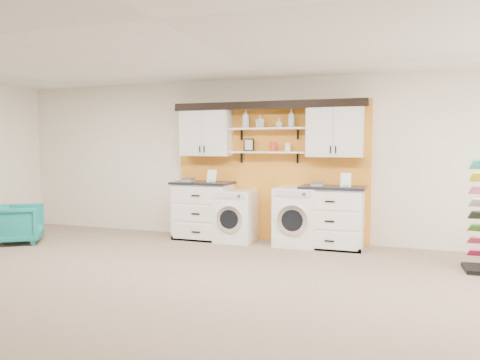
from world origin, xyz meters
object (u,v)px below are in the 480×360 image
at_px(washer, 236,216).
at_px(armchair, 19,224).
at_px(base_cabinet_right, 332,217).
at_px(base_cabinet_left, 203,210).
at_px(dryer, 297,216).

distance_m(washer, armchair, 3.66).
bearing_deg(washer, base_cabinet_right, 0.12).
relative_size(base_cabinet_left, washer, 1.17).
distance_m(base_cabinet_left, base_cabinet_right, 2.26).
bearing_deg(base_cabinet_left, washer, -0.31).
xyz_separation_m(washer, armchair, (-3.41, -1.34, -0.12)).
height_order(base_cabinet_left, washer, base_cabinet_left).
height_order(dryer, armchair, dryer).
xyz_separation_m(base_cabinet_left, dryer, (1.68, -0.00, -0.02)).
bearing_deg(dryer, base_cabinet_right, 0.33).
distance_m(base_cabinet_right, dryer, 0.58).
bearing_deg(base_cabinet_left, armchair, -154.34).
bearing_deg(base_cabinet_left, base_cabinet_right, 0.00).
bearing_deg(washer, dryer, 0.00).
xyz_separation_m(base_cabinet_right, dryer, (-0.58, -0.00, -0.02)).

